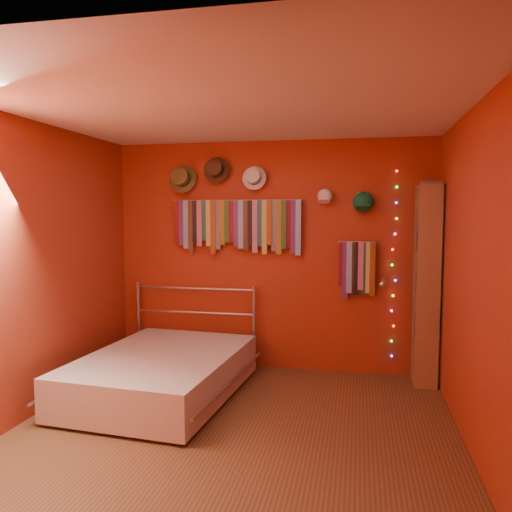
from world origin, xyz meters
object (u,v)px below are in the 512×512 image
Objects in this scene: bookshelf at (431,284)px; tie_rack at (237,223)px; reading_lamp at (382,284)px; bed at (162,373)px.

tie_rack is at bearing 175.63° from bookshelf.
tie_rack is 1.67m from reading_lamp.
reading_lamp reaches higher than bed.
tie_rack is 0.72× the size of bookshelf.
bookshelf reaches higher than reading_lamp.
reading_lamp is 2.35m from bed.
tie_rack is 2.11m from bookshelf.
bed is at bearing -161.26° from bookshelf.
bookshelf reaches higher than bed.
bed is at bearing -115.82° from tie_rack.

